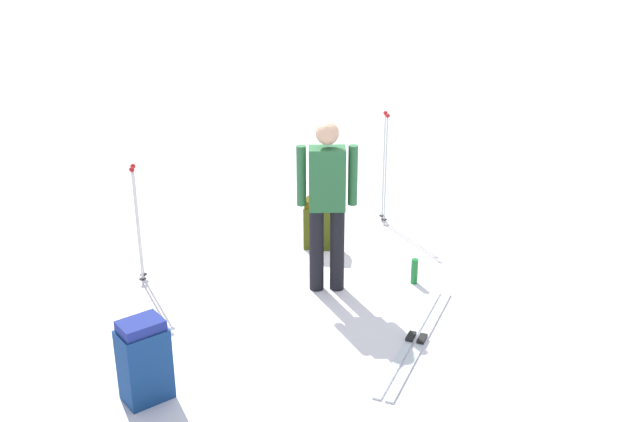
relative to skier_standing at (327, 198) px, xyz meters
The scene contains 8 objects.
ground_plane 1.01m from the skier_standing, 21.44° to the left, with size 80.00×80.00×0.00m, color white.
skier_standing is the anchor object (origin of this frame).
ski_pair_near 1.56m from the skier_standing, 132.18° to the right, with size 1.86×0.60×0.05m.
backpack_large_dark 2.34m from the skier_standing, 151.61° to the left, with size 0.43×0.43×0.67m.
backpack_bright 1.21m from the skier_standing, 14.11° to the left, with size 0.25×0.32×0.56m.
ski_poles_planted_near 1.84m from the skier_standing, 12.72° to the right, with size 0.19×0.10×1.36m.
ski_poles_planted_far 1.87m from the skier_standing, 95.24° to the left, with size 0.17×0.10×1.23m.
thermos_bottle 1.21m from the skier_standing, 72.97° to the right, with size 0.07×0.07×0.26m, color #166D2A.
Camera 1 is at (-6.70, -1.12, 3.42)m, focal length 41.36 mm.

